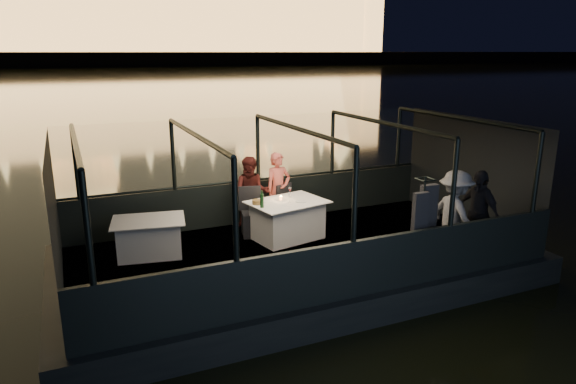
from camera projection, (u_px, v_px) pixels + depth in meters
name	position (u px, v px, depth m)	size (l,w,h in m)	color
river_water	(84.00, 79.00, 80.35)	(500.00, 500.00, 0.00)	black
boat_hull	(296.00, 276.00, 9.68)	(8.60, 4.40, 1.00)	black
boat_deck	(297.00, 253.00, 9.55)	(8.00, 4.00, 0.04)	black
gunwale_port	(259.00, 201.00, 11.19)	(8.00, 0.08, 0.90)	black
gunwale_starboard	(352.00, 270.00, 7.66)	(8.00, 0.08, 0.90)	black
cabin_glass_port	(258.00, 149.00, 10.89)	(8.00, 0.02, 1.40)	#99B2B2
cabin_glass_starboard	(355.00, 196.00, 7.36)	(8.00, 0.02, 1.40)	#99B2B2
cabin_roof_glass	(297.00, 128.00, 8.94)	(8.00, 4.00, 0.02)	#99B2B2
end_wall_fore	(55.00, 220.00, 7.69)	(0.02, 4.00, 2.30)	black
end_wall_aft	(469.00, 172.00, 10.79)	(0.02, 4.00, 2.30)	black
canopy_ribs	(297.00, 192.00, 9.24)	(8.00, 4.00, 2.30)	black
embankment	(67.00, 60.00, 194.92)	(400.00, 140.00, 6.00)	#423D33
dining_table_central	(288.00, 220.00, 10.12)	(1.45, 1.05, 0.77)	silver
dining_table_aft	(149.00, 235.00, 9.28)	(1.28, 0.93, 0.68)	white
chair_port_left	(253.00, 214.00, 10.29)	(0.45, 0.45, 0.96)	black
chair_port_right	(288.00, 208.00, 10.70)	(0.42, 0.42, 0.90)	black
coat_stand	(422.00, 223.00, 8.32)	(0.47, 0.38, 1.69)	black
person_woman_coral	(278.00, 191.00, 10.82)	(0.57, 0.38, 1.57)	#CE594A
person_man_maroon	(252.00, 194.00, 10.62)	(0.73, 0.57, 1.53)	#431512
passenger_stripe	(455.00, 213.00, 9.03)	(1.05, 0.59, 1.62)	silver
passenger_dark	(478.00, 209.00, 9.26)	(0.93, 0.39, 1.57)	black
wine_bottle	(262.00, 200.00, 9.60)	(0.07, 0.07, 0.33)	#123315
bread_basket	(257.00, 202.00, 9.85)	(0.20, 0.20, 0.08)	olive
amber_candle	(281.00, 198.00, 10.12)	(0.05, 0.05, 0.08)	orange
plate_near	(301.00, 201.00, 10.01)	(0.21, 0.21, 0.01)	silver
plate_far	(259.00, 202.00, 9.96)	(0.27, 0.27, 0.02)	white
wine_glass_white	(263.00, 202.00, 9.62)	(0.06, 0.06, 0.17)	white
wine_glass_red	(290.00, 193.00, 10.29)	(0.07, 0.07, 0.20)	silver
wine_glass_empty	(289.00, 198.00, 9.91)	(0.07, 0.07, 0.20)	white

